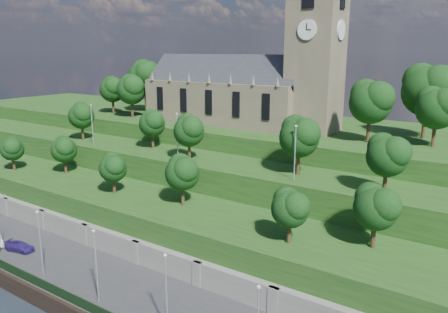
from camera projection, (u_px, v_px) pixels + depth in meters
The scene contains 15 objects.
ground at pixel (37, 305), 50.81m from camera, with size 320.00×320.00×0.00m, color #1C252D.
promenade at pixel (79, 276), 55.40m from camera, with size 160.00×12.00×2.00m, color #2D2D30.
quay_wall at pixel (36, 297), 50.51m from camera, with size 160.00×0.50×2.20m, color black.
fence at pixel (39, 283), 50.67m from camera, with size 160.00×0.10×1.20m, color black.
retaining_wall at pixel (114, 248), 59.85m from camera, with size 160.00×2.10×5.00m.
embankment_lower at pixel (144, 223), 64.35m from camera, with size 160.00×12.00×8.00m, color #1D4216.
embankment_upper at pixel (190, 191), 72.73m from camera, with size 160.00×10.00×12.00m, color #1D4216.
hilltop at pixel (254, 157), 89.29m from camera, with size 160.00×32.00×15.00m, color #1D4216.
church at pixel (248, 85), 82.05m from camera, with size 38.60×12.35×27.60m.
trees_lower at pixel (164, 172), 60.40m from camera, with size 66.82×8.48×7.10m.
trees_upper at pixel (215, 130), 66.45m from camera, with size 62.22×7.76×8.25m.
trees_hilltop at pixel (256, 87), 80.91m from camera, with size 72.17×17.03×11.92m.
lamp_posts_promenade at pixel (40, 239), 52.28m from camera, with size 60.36×0.36×8.48m.
lamp_posts_upper at pixel (177, 133), 67.86m from camera, with size 40.36×0.36×7.50m.
car_right at pixel (20, 247), 59.88m from camera, with size 1.77×4.36×1.27m, color navy.
Camera 1 is at (43.38, -25.30, 28.91)m, focal length 35.00 mm.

